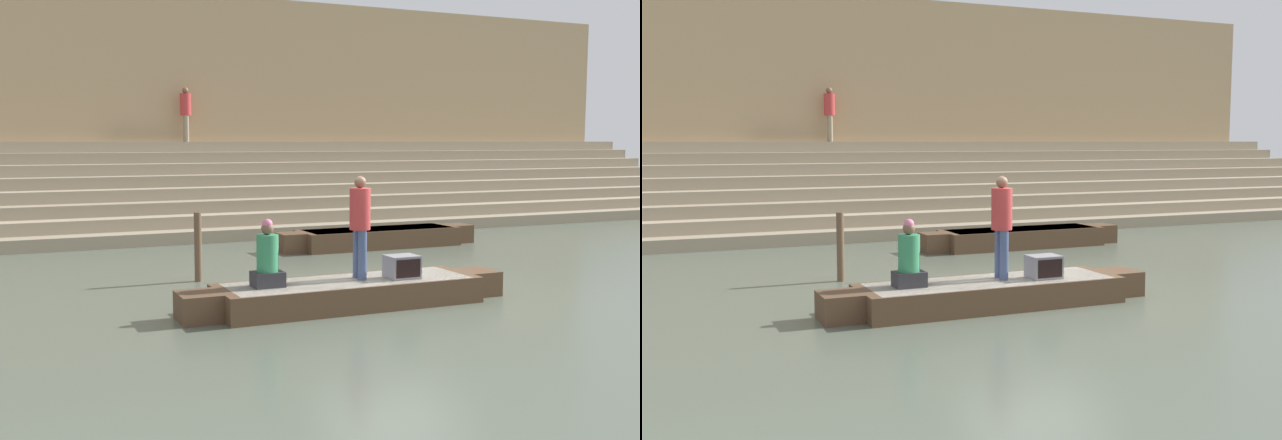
# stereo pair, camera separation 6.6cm
# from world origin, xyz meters

# --- Properties ---
(ground_plane) EXTENTS (120.00, 120.00, 0.00)m
(ground_plane) POSITION_xyz_m (0.00, 0.00, 0.00)
(ground_plane) COLOR #566051
(ghat_steps) EXTENTS (36.00, 5.77, 2.73)m
(ghat_steps) POSITION_xyz_m (0.00, 11.69, 0.97)
(ghat_steps) COLOR gray
(ghat_steps) RESTS_ON ground
(back_wall) EXTENTS (34.20, 1.28, 7.72)m
(back_wall) POSITION_xyz_m (0.00, 14.33, 3.83)
(back_wall) COLOR tan
(back_wall) RESTS_ON ground
(rowboat_main) EXTENTS (5.76, 1.44, 0.44)m
(rowboat_main) POSITION_xyz_m (-1.14, -0.48, 0.23)
(rowboat_main) COLOR brown
(rowboat_main) RESTS_ON ground
(person_standing) EXTENTS (0.35, 0.35, 1.73)m
(person_standing) POSITION_xyz_m (-0.90, -0.40, 1.44)
(person_standing) COLOR #3D4C75
(person_standing) RESTS_ON rowboat_main
(person_rowing) EXTENTS (0.49, 0.39, 1.09)m
(person_rowing) POSITION_xyz_m (-2.56, -0.44, 0.87)
(person_rowing) COLOR #28282D
(person_rowing) RESTS_ON rowboat_main
(tv_set) EXTENTS (0.54, 0.44, 0.39)m
(tv_set) POSITION_xyz_m (-0.20, -0.62, 0.63)
(tv_set) COLOR slate
(tv_set) RESTS_ON rowboat_main
(moored_boat_shore) EXTENTS (5.52, 1.24, 0.49)m
(moored_boat_shore) POSITION_xyz_m (2.65, 5.58, 0.26)
(moored_boat_shore) COLOR brown
(moored_boat_shore) RESTS_ON ground
(mooring_post) EXTENTS (0.15, 0.15, 1.37)m
(mooring_post) POSITION_xyz_m (-2.87, 2.74, 0.68)
(mooring_post) COLOR brown
(mooring_post) RESTS_ON ground
(person_on_steps) EXTENTS (0.36, 0.36, 1.81)m
(person_on_steps) POSITION_xyz_m (-0.51, 13.37, 3.78)
(person_on_steps) COLOR gray
(person_on_steps) RESTS_ON ghat_steps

